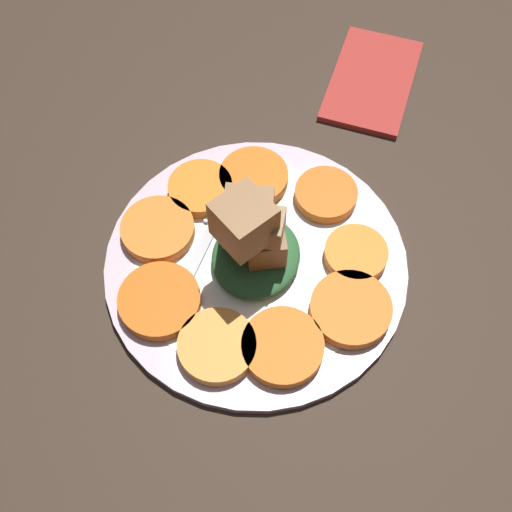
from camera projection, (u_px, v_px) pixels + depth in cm
name	position (u px, v px, depth cm)	size (l,w,h in cm)	color
table_slab	(256.00, 270.00, 67.00)	(120.00, 120.00, 2.00)	#38281E
plate	(256.00, 263.00, 65.67)	(30.89, 30.89, 1.05)	silver
carrot_slice_0	(160.00, 301.00, 62.25)	(8.06, 8.06, 1.33)	#D66114
carrot_slice_1	(217.00, 346.00, 59.97)	(7.43, 7.43, 1.33)	#F99539
carrot_slice_2	(283.00, 347.00, 59.95)	(7.80, 7.80, 1.33)	orange
carrot_slice_3	(351.00, 309.00, 61.82)	(7.95, 7.95, 1.33)	orange
carrot_slice_4	(356.00, 254.00, 64.79)	(6.42, 6.42, 1.33)	orange
carrot_slice_5	(326.00, 195.00, 68.33)	(6.68, 6.68, 1.33)	orange
carrot_slice_6	(254.00, 177.00, 69.44)	(7.48, 7.48, 1.33)	orange
carrot_slice_7	(200.00, 188.00, 68.72)	(6.92, 6.92, 1.33)	orange
carrot_slice_8	(157.00, 230.00, 66.17)	(7.62, 7.62, 1.33)	orange
center_pile	(253.00, 237.00, 61.61)	(9.79, 8.81, 11.26)	#2D6033
fork	(205.00, 243.00, 65.95)	(17.48, 2.60, 0.40)	silver
napkin	(372.00, 80.00, 78.18)	(15.88, 9.53, 0.80)	#B2332D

